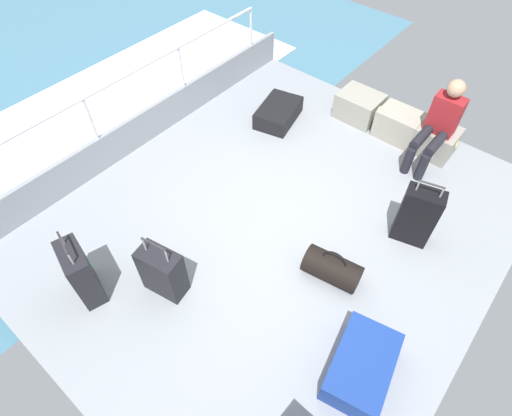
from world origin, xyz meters
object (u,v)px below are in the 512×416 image
Objects in this scene: suitcase_2 at (81,273)px; cargo_crate_1 at (399,125)px; cargo_crate_2 at (435,140)px; suitcase_4 at (278,113)px; suitcase_0 at (417,216)px; passenger_seated at (439,124)px; suitcase_1 at (362,366)px; cargo_crate_0 at (359,106)px; suitcase_5 at (163,272)px; duffel_bag at (332,268)px.

cargo_crate_1 is at bearing 73.63° from suitcase_2.
cargo_crate_2 is (0.49, 0.02, -0.01)m from cargo_crate_1.
suitcase_4 is at bearing -158.45° from cargo_crate_2.
suitcase_2 is at bearing -112.53° from cargo_crate_2.
passenger_seated is at bearing 107.76° from suitcase_0.
suitcase_1 is 2.63m from suitcase_2.
cargo_crate_1 is at bearing 162.01° from passenger_seated.
suitcase_4 is at bearing -163.25° from passenger_seated.
cargo_crate_0 is 0.56× the size of passenger_seated.
cargo_crate_0 is 4.09m from suitcase_2.
suitcase_1 is (0.75, -2.85, -0.42)m from passenger_seated.
suitcase_0 is at bearing -43.77° from cargo_crate_0.
passenger_seated is 1.30× the size of suitcase_2.
suitcase_0 is 2.60m from suitcase_5.
suitcase_0 is (0.40, -1.44, 0.16)m from cargo_crate_2.
suitcase_1 is (0.75, -3.03, -0.05)m from cargo_crate_2.
suitcase_0 reaches higher than duffel_bag.
cargo_crate_1 reaches higher than cargo_crate_0.
suitcase_5 is 1.64m from duffel_bag.
passenger_seated is 2.05m from suitcase_4.
suitcase_5 is (-1.13, -3.53, 0.10)m from cargo_crate_2.
passenger_seated reaches higher than suitcase_4.
cargo_crate_0 is at bearing 43.44° from suitcase_4.
passenger_seated is (0.49, -0.16, 0.37)m from cargo_crate_1.
suitcase_5 is at bearing -100.26° from cargo_crate_1.
suitcase_0 is at bearing 53.79° from suitcase_5.
suitcase_5 is 1.25× the size of duffel_bag.
cargo_crate_1 is 0.49m from cargo_crate_2.
suitcase_1 is at bearing -40.57° from suitcase_4.
duffel_bag reaches higher than cargo_crate_0.
passenger_seated is 2.25m from duffel_bag.
passenger_seated reaches higher than suitcase_0.
passenger_seated is at bearing 104.65° from suitcase_1.
suitcase_5 reaches higher than cargo_crate_2.
suitcase_5 is at bearing -165.10° from suitcase_1.
cargo_crate_2 is at bearing 21.55° from suitcase_4.
suitcase_4 is at bearing 105.76° from suitcase_5.
suitcase_1 is at bearing -41.99° from duffel_bag.
suitcase_4 is at bearing 139.96° from duffel_bag.
suitcase_0 is at bearing -72.24° from passenger_seated.
passenger_seated reaches higher than cargo_crate_0.
cargo_crate_1 reaches higher than suitcase_1.
cargo_crate_2 is 0.72× the size of suitcase_5.
cargo_crate_0 is 3.54m from suitcase_5.
cargo_crate_2 is 2.06m from suitcase_4.
cargo_crate_2 is at bearing 90.00° from passenger_seated.
cargo_crate_0 is 0.72× the size of suitcase_0.
cargo_crate_2 is 0.69× the size of suitcase_4.
suitcase_2 is (-2.08, -2.60, -0.02)m from suitcase_0.
passenger_seated is 4.21m from suitcase_2.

